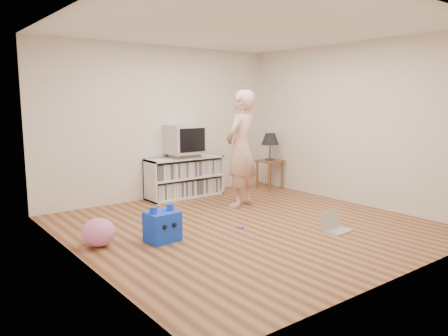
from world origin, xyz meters
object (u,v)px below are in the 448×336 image
object	(u,v)px
person	(241,149)
plush_blue	(162,226)
side_table	(270,167)
plush_pink	(98,232)
crt_tv	(184,139)
dvd_deck	(185,155)
table_lamp	(270,140)
media_unit	(184,177)
laptop	(334,225)

from	to	relation	value
person	plush_blue	distance (m)	2.17
side_table	plush_pink	distance (m)	4.12
crt_tv	dvd_deck	bearing A→B (deg)	90.00
crt_tv	side_table	size ratio (longest dim) A/B	1.09
crt_tv	table_lamp	size ratio (longest dim) A/B	1.17
table_lamp	person	size ratio (longest dim) A/B	0.28
dvd_deck	person	distance (m)	1.19
media_unit	plush_pink	distance (m)	2.78
laptop	side_table	bearing A→B (deg)	59.77
crt_tv	table_lamp	world-z (taller)	crt_tv
media_unit	laptop	size ratio (longest dim) A/B	3.60
laptop	person	bearing A→B (deg)	89.25
table_lamp	media_unit	bearing A→B (deg)	167.16
side_table	table_lamp	size ratio (longest dim) A/B	1.07
dvd_deck	crt_tv	bearing A→B (deg)	-90.00
plush_blue	table_lamp	bearing A→B (deg)	21.45
laptop	plush_pink	bearing A→B (deg)	150.40
person	plush_pink	size ratio (longest dim) A/B	4.73
media_unit	person	size ratio (longest dim) A/B	0.76
person	plush_blue	world-z (taller)	person
table_lamp	plush_pink	size ratio (longest dim) A/B	1.32
side_table	plush_pink	world-z (taller)	side_table
person	laptop	size ratio (longest dim) A/B	4.75
dvd_deck	plush_blue	distance (m)	2.52
side_table	table_lamp	bearing A→B (deg)	0.00
media_unit	crt_tv	world-z (taller)	crt_tv
laptop	plush_blue	distance (m)	2.22
plush_pink	dvd_deck	bearing A→B (deg)	36.39
crt_tv	plush_blue	bearing A→B (deg)	-128.64
crt_tv	side_table	bearing A→B (deg)	-12.23
person	side_table	bearing A→B (deg)	-173.89
side_table	laptop	xyz separation A→B (m)	(-1.24, -2.54, -0.35)
laptop	media_unit	bearing A→B (deg)	94.60
side_table	media_unit	bearing A→B (deg)	167.16
media_unit	plush_blue	distance (m)	2.48
person	plush_blue	xyz separation A→B (m)	(-1.88, -0.80, -0.74)
media_unit	side_table	xyz separation A→B (m)	(1.69, -0.39, 0.07)
crt_tv	side_table	distance (m)	1.83
crt_tv	plush_blue	size ratio (longest dim) A/B	1.36
side_table	plush_blue	distance (m)	3.59
side_table	person	size ratio (longest dim) A/B	0.30
dvd_deck	crt_tv	xyz separation A→B (m)	(0.00, -0.00, 0.29)
media_unit	crt_tv	distance (m)	0.67
media_unit	crt_tv	bearing A→B (deg)	-90.00
side_table	person	distance (m)	1.62
media_unit	plush_blue	xyz separation A→B (m)	(-1.54, -1.94, -0.16)
crt_tv	side_table	world-z (taller)	crt_tv
media_unit	table_lamp	distance (m)	1.83
dvd_deck	side_table	bearing A→B (deg)	-12.34
dvd_deck	plush_blue	size ratio (longest dim) A/B	1.02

